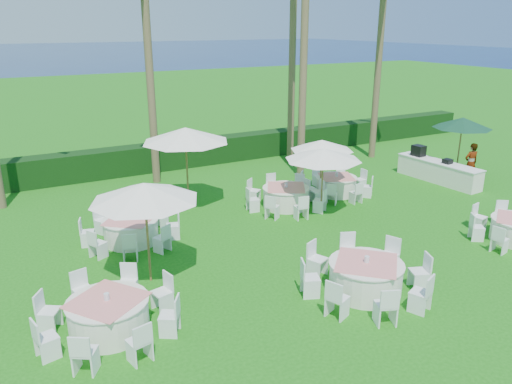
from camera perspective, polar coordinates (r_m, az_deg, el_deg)
ground at (r=14.12m, az=10.63°, el=-8.62°), size 120.00×120.00×0.00m
hedge at (r=23.83m, az=-7.46°, el=4.47°), size 34.00×1.00×1.20m
ocean at (r=112.12m, az=-24.72°, el=13.84°), size 260.00×260.00×0.00m
banquet_table_a at (r=11.59m, az=-16.49°, el=-13.32°), size 3.10×3.10×0.94m
banquet_table_b at (r=12.89m, az=12.40°, el=-9.40°), size 3.17×3.17×0.98m
banquet_table_d at (r=15.83m, az=-14.10°, el=-4.21°), size 2.96×2.96×0.91m
banquet_table_e at (r=18.28m, az=3.44°, el=-0.50°), size 3.01×3.01×0.91m
banquet_table_f at (r=19.89m, az=9.14°, el=0.82°), size 2.80×2.80×0.86m
umbrella_a at (r=12.63m, az=-12.65°, el=0.00°), size 2.76×2.76×2.69m
umbrella_b at (r=17.25m, az=7.70°, el=4.30°), size 2.66×2.66×2.37m
umbrella_c at (r=17.71m, az=-8.06°, el=6.49°), size 3.10×3.10×2.97m
umbrella_d at (r=18.88m, az=7.55°, el=5.33°), size 2.37×2.37×2.29m
umbrella_green at (r=23.07m, az=22.54°, el=7.31°), size 2.45×2.45×2.63m
buffet_table at (r=22.55m, az=20.05°, el=2.31°), size 1.15×3.87×1.35m
staff_person at (r=22.73m, az=23.34°, el=3.04°), size 0.68×0.51×1.71m
palm_b at (r=20.77m, az=-12.07°, el=13.42°), size 4.41×4.05×8.35m
palm_c at (r=21.27m, az=5.62°, el=19.53°), size 4.24×4.37×12.49m
palm_d at (r=23.75m, az=4.16°, el=14.77°), size 4.35×4.29×8.66m
palm_e at (r=25.19m, az=13.86°, el=14.42°), size 4.41×4.09×8.58m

